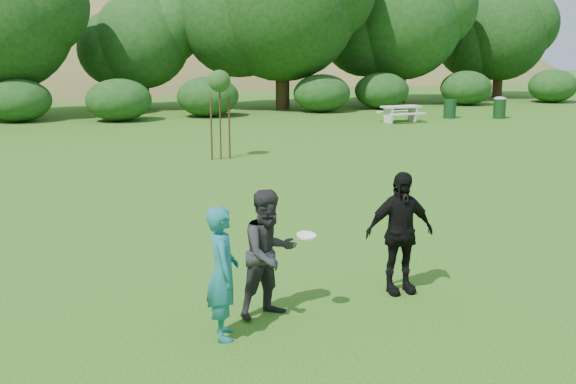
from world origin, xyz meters
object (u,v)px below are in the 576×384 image
player_teal (223,273)px  player_black (400,233)px  player_grey (269,254)px  trash_can_near (450,109)px  trash_can_lidded (500,107)px  sapling (220,84)px  picnic_table (401,111)px

player_teal → player_black: (2.99, 0.61, 0.07)m
player_teal → player_black: player_black is taller
player_teal → player_grey: (0.82, 0.46, 0.03)m
trash_can_near → trash_can_lidded: size_ratio=0.86×
player_grey → sapling: (3.35, 13.09, 1.51)m
player_teal → player_grey: 0.94m
trash_can_near → sapling: (-13.92, -7.43, 1.97)m
trash_can_near → picnic_table: trash_can_near is taller
player_grey → sapling: 13.59m
trash_can_lidded → picnic_table: bearing=176.4°
player_grey → picnic_table: bearing=40.5°
player_black → picnic_table: player_black is taller
player_grey → picnic_table: player_grey is taller
player_teal → trash_can_near: player_teal is taller
trash_can_lidded → player_grey: bearing=-134.9°
trash_can_near → picnic_table: size_ratio=0.50×
picnic_table → trash_can_near: bearing=11.4°
player_black → sapling: bearing=89.5°
player_teal → sapling: sapling is taller
player_teal → trash_can_lidded: player_teal is taller
trash_can_near → trash_can_lidded: (2.19, -0.97, 0.09)m
player_black → sapling: (1.17, 12.94, 1.48)m
trash_can_near → sapling: 15.90m
player_black → trash_can_near: bearing=58.1°
sapling → trash_can_lidded: bearing=21.8°
trash_can_near → trash_can_lidded: bearing=-23.9°
player_teal → trash_can_lidded: bearing=-33.9°
player_grey → trash_can_lidded: (19.46, 19.54, -0.37)m
player_black → player_grey: bearing=-171.3°
player_teal → picnic_table: 25.25m
player_black → picnic_table: (11.96, 19.73, -0.42)m
player_teal → trash_can_near: 27.70m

